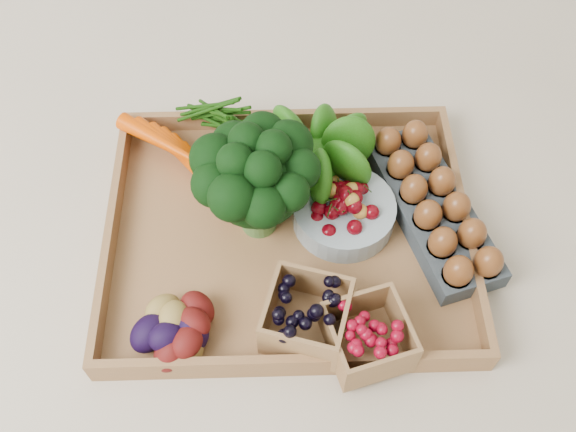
{
  "coord_description": "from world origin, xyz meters",
  "views": [
    {
      "loc": [
        -0.01,
        -0.53,
        0.85
      ],
      "look_at": [
        0.0,
        0.0,
        0.06
      ],
      "focal_mm": 40.0,
      "sensor_mm": 36.0,
      "label": 1
    }
  ],
  "objects_px": {
    "cherry_bowl": "(344,213)",
    "egg_carton": "(431,209)",
    "tray": "(288,235)",
    "broccoli": "(257,197)"
  },
  "relations": [
    {
      "from": "broccoli",
      "to": "cherry_bowl",
      "type": "xyz_separation_m",
      "value": [
        0.13,
        0.0,
        -0.05
      ]
    },
    {
      "from": "tray",
      "to": "egg_carton",
      "type": "height_order",
      "value": "egg_carton"
    },
    {
      "from": "tray",
      "to": "egg_carton",
      "type": "distance_m",
      "value": 0.23
    },
    {
      "from": "tray",
      "to": "cherry_bowl",
      "type": "bearing_deg",
      "value": 13.0
    },
    {
      "from": "broccoli",
      "to": "egg_carton",
      "type": "xyz_separation_m",
      "value": [
        0.27,
        0.01,
        -0.05
      ]
    },
    {
      "from": "tray",
      "to": "broccoli",
      "type": "relative_size",
      "value": 3.03
    },
    {
      "from": "cherry_bowl",
      "to": "egg_carton",
      "type": "height_order",
      "value": "cherry_bowl"
    },
    {
      "from": "tray",
      "to": "cherry_bowl",
      "type": "xyz_separation_m",
      "value": [
        0.09,
        0.02,
        0.03
      ]
    },
    {
      "from": "egg_carton",
      "to": "cherry_bowl",
      "type": "bearing_deg",
      "value": 165.41
    },
    {
      "from": "cherry_bowl",
      "to": "egg_carton",
      "type": "bearing_deg",
      "value": 2.06
    }
  ]
}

